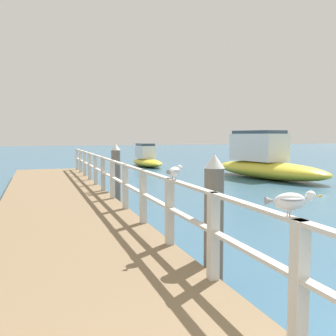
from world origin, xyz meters
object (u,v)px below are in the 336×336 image
object	(u,v)px
seagull_foreground	(291,200)
seagull_background	(175,171)
dock_piling_near	(214,218)
dock_piling_far	(116,173)
boat_0	(265,162)
boat_3	(147,159)

from	to	relation	value
seagull_foreground	seagull_background	size ratio (longest dim) A/B	1.27
dock_piling_near	dock_piling_far	size ratio (longest dim) A/B	1.00
seagull_background	boat_0	xyz separation A→B (m)	(8.64, 10.69, -0.77)
boat_0	dock_piling_far	bearing A→B (deg)	-163.01
boat_0	boat_3	size ratio (longest dim) A/B	1.69
seagull_foreground	boat_0	world-z (taller)	boat_0
seagull_background	seagull_foreground	bearing A→B (deg)	-44.32
seagull_background	boat_0	distance (m)	13.77
dock_piling_far	seagull_background	world-z (taller)	dock_piling_far
boat_0	seagull_background	bearing A→B (deg)	-139.53
seagull_background	boat_0	bearing A→B (deg)	96.69
dock_piling_near	seagull_background	distance (m)	0.94
dock_piling_far	seagull_background	xyz separation A→B (m)	(-0.37, -6.37, 0.63)
dock_piling_far	boat_3	distance (m)	13.98
dock_piling_far	boat_0	size ratio (longest dim) A/B	0.25
dock_piling_near	dock_piling_far	xyz separation A→B (m)	(0.00, 6.97, 0.00)
dock_piling_far	boat_3	xyz separation A→B (m)	(4.74, 13.14, -0.41)
dock_piling_near	boat_0	xyz separation A→B (m)	(8.27, 11.29, -0.15)
dock_piling_far	seagull_foreground	size ratio (longest dim) A/B	3.89
dock_piling_near	boat_0	world-z (taller)	boat_0
dock_piling_near	seagull_foreground	size ratio (longest dim) A/B	3.89
boat_0	boat_3	world-z (taller)	boat_0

